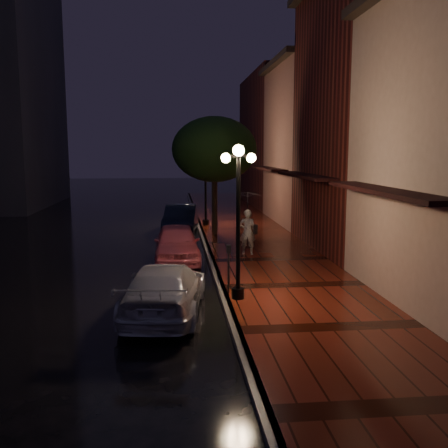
# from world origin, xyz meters

# --- Properties ---
(ground) EXTENTS (120.00, 120.00, 0.00)m
(ground) POSITION_xyz_m (0.00, 0.00, 0.00)
(ground) COLOR black
(ground) RESTS_ON ground
(sidewalk) EXTENTS (4.50, 60.00, 0.15)m
(sidewalk) POSITION_xyz_m (2.25, 0.00, 0.07)
(sidewalk) COLOR #47180C
(sidewalk) RESTS_ON ground
(curb) EXTENTS (0.25, 60.00, 0.15)m
(curb) POSITION_xyz_m (0.00, 0.00, 0.07)
(curb) COLOR #595451
(curb) RESTS_ON ground
(storefront_mid) EXTENTS (5.00, 8.00, 11.00)m
(storefront_mid) POSITION_xyz_m (7.00, 2.00, 5.50)
(storefront_mid) COLOR #511914
(storefront_mid) RESTS_ON ground
(storefront_far) EXTENTS (5.00, 8.00, 9.00)m
(storefront_far) POSITION_xyz_m (7.00, 10.00, 4.50)
(storefront_far) COLOR #8C5951
(storefront_far) RESTS_ON ground
(storefront_extra) EXTENTS (5.00, 12.00, 10.00)m
(storefront_extra) POSITION_xyz_m (7.00, 20.00, 5.00)
(storefront_extra) COLOR #511914
(storefront_extra) RESTS_ON ground
(streetlamp_near) EXTENTS (0.96, 0.36, 4.31)m
(streetlamp_near) POSITION_xyz_m (0.35, -5.00, 2.60)
(streetlamp_near) COLOR black
(streetlamp_near) RESTS_ON sidewalk
(streetlamp_far) EXTENTS (0.96, 0.36, 4.31)m
(streetlamp_far) POSITION_xyz_m (0.35, 9.00, 2.60)
(streetlamp_far) COLOR black
(streetlamp_far) RESTS_ON sidewalk
(street_tree) EXTENTS (4.16, 4.16, 5.80)m
(street_tree) POSITION_xyz_m (0.61, 5.99, 4.24)
(street_tree) COLOR black
(street_tree) RESTS_ON sidewalk
(pink_car) EXTENTS (1.78, 4.28, 1.45)m
(pink_car) POSITION_xyz_m (-1.32, 0.65, 0.72)
(pink_car) COLOR #D7586A
(pink_car) RESTS_ON ground
(navy_car) EXTENTS (2.03, 4.67, 1.49)m
(navy_car) POSITION_xyz_m (-1.05, 7.27, 0.75)
(navy_car) COLOR black
(navy_car) RESTS_ON ground
(silver_car) EXTENTS (2.50, 4.94, 1.38)m
(silver_car) POSITION_xyz_m (-1.69, -5.75, 0.69)
(silver_car) COLOR #BAB9C2
(silver_car) RESTS_ON ground
(woman_with_umbrella) EXTENTS (1.06, 1.08, 2.55)m
(woman_with_umbrella) POSITION_xyz_m (1.51, 0.98, 1.84)
(woman_with_umbrella) COLOR white
(woman_with_umbrella) RESTS_ON sidewalk
(parking_meter) EXTENTS (0.14, 0.11, 1.43)m
(parking_meter) POSITION_xyz_m (0.15, -4.40, 1.02)
(parking_meter) COLOR black
(parking_meter) RESTS_ON sidewalk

